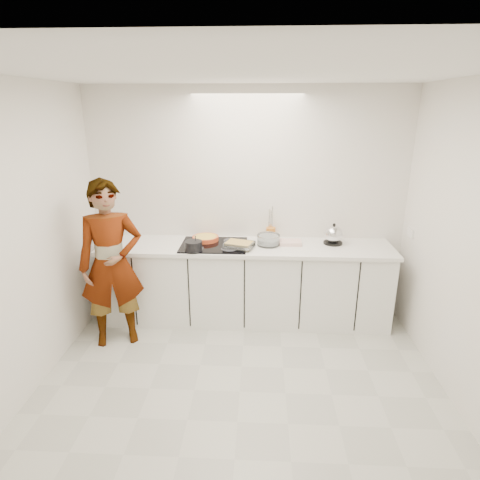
{
  "coord_description": "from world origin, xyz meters",
  "views": [
    {
      "loc": [
        0.15,
        -2.9,
        2.38
      ],
      "look_at": [
        -0.05,
        1.05,
        1.05
      ],
      "focal_mm": 30.0,
      "sensor_mm": 36.0,
      "label": 1
    }
  ],
  "objects_px": {
    "hob": "(214,245)",
    "baking_dish": "(239,244)",
    "tart_dish": "(206,238)",
    "cook": "(111,265)",
    "kettle": "(333,235)",
    "utensil_crock": "(271,233)",
    "saucepan": "(194,246)",
    "mixing_bowl": "(268,240)"
  },
  "relations": [
    {
      "from": "saucepan",
      "to": "mixing_bowl",
      "type": "height_order",
      "value": "saucepan"
    },
    {
      "from": "tart_dish",
      "to": "mixing_bowl",
      "type": "height_order",
      "value": "mixing_bowl"
    },
    {
      "from": "tart_dish",
      "to": "mixing_bowl",
      "type": "xyz_separation_m",
      "value": [
        0.71,
        -0.08,
        0.01
      ]
    },
    {
      "from": "saucepan",
      "to": "kettle",
      "type": "height_order",
      "value": "kettle"
    },
    {
      "from": "kettle",
      "to": "utensil_crock",
      "type": "height_order",
      "value": "kettle"
    },
    {
      "from": "tart_dish",
      "to": "baking_dish",
      "type": "bearing_deg",
      "value": -28.41
    },
    {
      "from": "utensil_crock",
      "to": "cook",
      "type": "bearing_deg",
      "value": -154.7
    },
    {
      "from": "saucepan",
      "to": "cook",
      "type": "height_order",
      "value": "cook"
    },
    {
      "from": "tart_dish",
      "to": "cook",
      "type": "distance_m",
      "value": 1.08
    },
    {
      "from": "saucepan",
      "to": "cook",
      "type": "distance_m",
      "value": 0.85
    },
    {
      "from": "saucepan",
      "to": "baking_dish",
      "type": "distance_m",
      "value": 0.49
    },
    {
      "from": "mixing_bowl",
      "to": "tart_dish",
      "type": "bearing_deg",
      "value": 173.34
    },
    {
      "from": "hob",
      "to": "tart_dish",
      "type": "bearing_deg",
      "value": 129.4
    },
    {
      "from": "hob",
      "to": "mixing_bowl",
      "type": "distance_m",
      "value": 0.61
    },
    {
      "from": "tart_dish",
      "to": "utensil_crock",
      "type": "distance_m",
      "value": 0.75
    },
    {
      "from": "mixing_bowl",
      "to": "hob",
      "type": "bearing_deg",
      "value": -175.17
    },
    {
      "from": "saucepan",
      "to": "kettle",
      "type": "relative_size",
      "value": 0.73
    },
    {
      "from": "kettle",
      "to": "utensil_crock",
      "type": "xyz_separation_m",
      "value": [
        -0.69,
        0.14,
        -0.03
      ]
    },
    {
      "from": "hob",
      "to": "saucepan",
      "type": "height_order",
      "value": "saucepan"
    },
    {
      "from": "tart_dish",
      "to": "baking_dish",
      "type": "distance_m",
      "value": 0.45
    },
    {
      "from": "hob",
      "to": "kettle",
      "type": "distance_m",
      "value": 1.33
    },
    {
      "from": "utensil_crock",
      "to": "cook",
      "type": "xyz_separation_m",
      "value": [
        -1.61,
        -0.76,
        -0.11
      ]
    },
    {
      "from": "baking_dish",
      "to": "utensil_crock",
      "type": "bearing_deg",
      "value": 44.82
    },
    {
      "from": "saucepan",
      "to": "mixing_bowl",
      "type": "xyz_separation_m",
      "value": [
        0.79,
        0.25,
        -0.01
      ]
    },
    {
      "from": "hob",
      "to": "baking_dish",
      "type": "xyz_separation_m",
      "value": [
        0.28,
        -0.08,
        0.04
      ]
    },
    {
      "from": "baking_dish",
      "to": "cook",
      "type": "relative_size",
      "value": 0.2
    },
    {
      "from": "saucepan",
      "to": "baking_dish",
      "type": "relative_size",
      "value": 0.57
    },
    {
      "from": "saucepan",
      "to": "baking_dish",
      "type": "bearing_deg",
      "value": 14.46
    },
    {
      "from": "kettle",
      "to": "cook",
      "type": "xyz_separation_m",
      "value": [
        -2.3,
        -0.62,
        -0.15
      ]
    },
    {
      "from": "kettle",
      "to": "cook",
      "type": "bearing_deg",
      "value": -164.84
    },
    {
      "from": "hob",
      "to": "cook",
      "type": "xyz_separation_m",
      "value": [
        -0.98,
        -0.5,
        -0.05
      ]
    },
    {
      "from": "hob",
      "to": "kettle",
      "type": "relative_size",
      "value": 2.6
    },
    {
      "from": "mixing_bowl",
      "to": "cook",
      "type": "distance_m",
      "value": 1.68
    },
    {
      "from": "utensil_crock",
      "to": "kettle",
      "type": "bearing_deg",
      "value": -11.24
    },
    {
      "from": "mixing_bowl",
      "to": "utensil_crock",
      "type": "distance_m",
      "value": 0.22
    },
    {
      "from": "utensil_crock",
      "to": "cook",
      "type": "distance_m",
      "value": 1.79
    },
    {
      "from": "hob",
      "to": "baking_dish",
      "type": "distance_m",
      "value": 0.3
    },
    {
      "from": "utensil_crock",
      "to": "tart_dish",
      "type": "bearing_deg",
      "value": -169.98
    },
    {
      "from": "baking_dish",
      "to": "cook",
      "type": "bearing_deg",
      "value": -161.74
    },
    {
      "from": "saucepan",
      "to": "utensil_crock",
      "type": "height_order",
      "value": "saucepan"
    },
    {
      "from": "hob",
      "to": "baking_dish",
      "type": "height_order",
      "value": "baking_dish"
    },
    {
      "from": "hob",
      "to": "baking_dish",
      "type": "relative_size",
      "value": 2.04
    }
  ]
}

